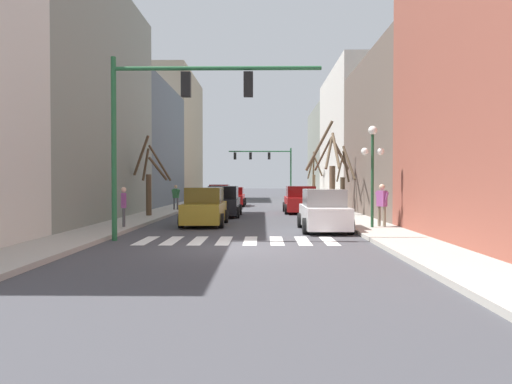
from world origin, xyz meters
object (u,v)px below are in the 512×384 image
street_lamp_right_corner (373,155)px  car_parked_right_far (205,208)px  car_driving_toward_lane (220,194)px  car_driving_away_lane (300,200)px  car_parked_right_near (224,202)px  traffic_signal_far (267,161)px  street_tree_left_mid (331,170)px  street_tree_right_far (344,184)px  street_tree_right_near (149,180)px  street_tree_left_near (314,178)px  car_at_intersection (233,197)px  pedestrian_crossing_street (176,195)px  traffic_signal_near (174,107)px  car_parked_right_mid (324,212)px  pedestrian_on_right_sidewalk (382,201)px  pedestrian_near_right_corner (124,203)px

street_lamp_right_corner → car_parked_right_far: 7.94m
car_driving_toward_lane → car_parked_right_far: 24.80m
car_driving_away_lane → car_parked_right_near: bearing=123.9°
traffic_signal_far → street_tree_left_mid: size_ratio=1.33×
street_tree_right_far → traffic_signal_far: bearing=97.3°
car_parked_right_far → street_tree_right_far: street_tree_right_far is taller
street_tree_right_near → street_tree_left_near: size_ratio=0.96×
car_at_intersection → pedestrian_crossing_street: (-3.34, -7.67, 0.39)m
traffic_signal_far → pedestrian_crossing_street: bearing=-103.3°
car_parked_right_near → street_tree_right_far: (6.86, -0.58, 1.05)m
traffic_signal_near → street_tree_left_near: (7.80, 29.39, -2.27)m
car_parked_right_far → street_tree_left_near: bearing=162.3°
car_parked_right_far → street_tree_right_near: bearing=-142.0°
car_driving_away_lane → car_parked_right_mid: 11.42m
traffic_signal_far → street_lamp_right_corner: bearing=-84.2°
car_at_intersection → street_tree_left_mid: street_tree_left_mid is taller
street_lamp_right_corner → street_tree_right_near: street_tree_right_near is taller
pedestrian_on_right_sidewalk → car_parked_right_far: bearing=-135.7°
car_parked_right_mid → pedestrian_near_right_corner: 8.33m
car_at_intersection → car_driving_toward_lane: car_driving_toward_lane is taller
street_tree_right_far → car_driving_away_lane: bearing=120.3°
car_driving_away_lane → pedestrian_crossing_street: bearing=81.8°
car_at_intersection → car_parked_right_near: bearing=1.0°
pedestrian_crossing_street → traffic_signal_near: bearing=-53.5°
car_parked_right_far → pedestrian_crossing_street: pedestrian_crossing_street is taller
street_tree_left_near → pedestrian_near_right_corner: bearing=-112.4°
car_parked_right_mid → pedestrian_on_right_sidewalk: size_ratio=2.51×
street_tree_right_near → street_tree_right_far: (10.91, 0.57, -0.23)m
car_at_intersection → car_parked_right_far: 17.80m
street_tree_left_near → car_parked_right_mid: bearing=-95.0°
car_parked_right_far → street_tree_left_near: (7.46, 23.44, 1.52)m
pedestrian_on_right_sidewalk → street_tree_left_mid: bearing=154.0°
car_driving_toward_lane → street_tree_left_near: street_tree_left_near is taller
street_lamp_right_corner → car_driving_toward_lane: street_lamp_right_corner is taller
car_parked_right_near → car_parked_right_mid: (4.78, -8.27, -0.02)m
car_parked_right_near → pedestrian_on_right_sidewalk: size_ratio=2.51×
car_at_intersection → street_tree_left_mid: size_ratio=0.78×
street_tree_right_far → street_tree_left_near: street_tree_left_near is taller
street_lamp_right_corner → car_parked_right_far: (-7.20, 2.46, -2.29)m
pedestrian_on_right_sidewalk → car_driving_toward_lane: bearing=168.4°
traffic_signal_near → street_tree_left_near: size_ratio=1.55×
car_at_intersection → street_tree_left_near: (7.24, 5.64, 1.60)m
traffic_signal_near → street_tree_left_mid: (7.24, 13.86, -1.83)m
street_tree_left_mid → car_at_intersection: bearing=124.0°
car_parked_right_far → traffic_signal_near: bearing=-3.3°
car_at_intersection → car_parked_right_mid: 20.88m
car_driving_toward_lane → street_tree_right_far: 21.44m
street_tree_left_mid → street_lamp_right_corner: bearing=-88.4°
car_parked_right_mid → pedestrian_on_right_sidewalk: 2.53m
car_at_intersection → street_tree_left_near: bearing=127.9°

